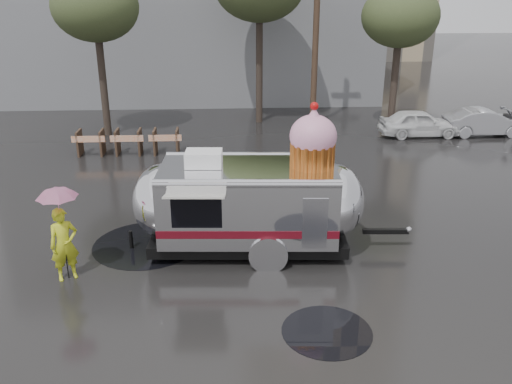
{
  "coord_description": "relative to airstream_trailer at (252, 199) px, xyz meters",
  "views": [
    {
      "loc": [
        -1.55,
        -11.21,
        6.63
      ],
      "look_at": [
        -0.88,
        1.51,
        1.59
      ],
      "focal_mm": 38.0,
      "sensor_mm": 36.0,
      "label": 1
    }
  ],
  "objects": [
    {
      "name": "umbrella_pink",
      "position": [
        -4.42,
        -1.28,
        0.54
      ],
      "size": [
        1.13,
        1.13,
        2.32
      ],
      "color": "pink",
      "rests_on": "ground"
    },
    {
      "name": "ground",
      "position": [
        0.98,
        -1.5,
        -1.39
      ],
      "size": [
        120.0,
        120.0,
        0.0
      ],
      "primitive_type": "plane",
      "color": "black",
      "rests_on": "ground"
    },
    {
      "name": "tree_right",
      "position": [
        6.98,
        11.5,
        3.66
      ],
      "size": [
        3.36,
        3.36,
        6.42
      ],
      "color": "#382D26",
      "rests_on": "ground"
    },
    {
      "name": "puddles",
      "position": [
        -1.5,
        -0.18,
        -1.39
      ],
      "size": [
        6.49,
        6.79,
        0.01
      ],
      "color": "black",
      "rests_on": "ground"
    },
    {
      "name": "utility_pole",
      "position": [
        3.48,
        12.5,
        3.23
      ],
      "size": [
        1.6,
        0.28,
        9.0
      ],
      "color": "#473323",
      "rests_on": "ground"
    },
    {
      "name": "tree_left",
      "position": [
        -6.02,
        11.5,
        4.09
      ],
      "size": [
        3.64,
        3.64,
        6.95
      ],
      "color": "#382D26",
      "rests_on": "ground"
    },
    {
      "name": "barricade_row",
      "position": [
        -4.57,
        8.46,
        -0.87
      ],
      "size": [
        4.3,
        0.8,
        1.0
      ],
      "color": "#473323",
      "rests_on": "ground"
    },
    {
      "name": "person_left",
      "position": [
        -4.42,
        -1.28,
        -0.51
      ],
      "size": [
        0.77,
        0.68,
        1.78
      ],
      "primitive_type": "imported",
      "rotation": [
        0.0,
        0.0,
        0.49
      ],
      "color": "#C3CE20",
      "rests_on": "ground"
    },
    {
      "name": "airstream_trailer",
      "position": [
        0.0,
        0.0,
        0.0
      ],
      "size": [
        7.38,
        2.91,
        3.98
      ],
      "rotation": [
        0.0,
        0.0,
        -0.05
      ],
      "color": "silver",
      "rests_on": "ground"
    }
  ]
}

